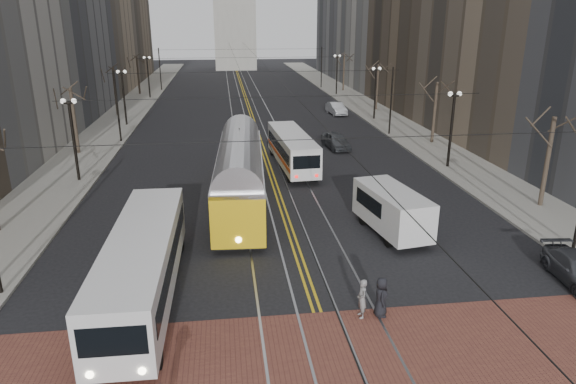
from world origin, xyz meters
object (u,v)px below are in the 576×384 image
object	(u,v)px
sedan_grey	(336,140)
pedestrian_b	(362,299)
streetcar	(240,179)
transit_bus	(143,267)
pedestrian_a	(381,297)
cargo_van	(392,212)
rear_bus	(292,151)
sedan_silver	(336,108)

from	to	relation	value
sedan_grey	pedestrian_b	distance (m)	27.20
streetcar	sedan_grey	bearing A→B (deg)	59.72
transit_bus	pedestrian_a	world-z (taller)	transit_bus
transit_bus	pedestrian_b	world-z (taller)	transit_bus
pedestrian_a	pedestrian_b	xyz separation A→B (m)	(-0.76, 0.00, -0.02)
pedestrian_a	streetcar	bearing A→B (deg)	29.59
streetcar	sedan_grey	xyz separation A→B (m)	(8.97, 13.62, -0.98)
streetcar	pedestrian_b	size ratio (longest dim) A/B	9.09
cargo_van	pedestrian_a	distance (m)	8.31
sedan_grey	pedestrian_b	size ratio (longest dim) A/B	2.65
transit_bus	pedestrian_b	xyz separation A→B (m)	(8.48, -2.48, -0.64)
cargo_van	streetcar	bearing A→B (deg)	135.97
rear_bus	pedestrian_a	size ratio (longest dim) A/B	6.24
streetcar	cargo_van	world-z (taller)	streetcar
transit_bus	pedestrian_a	distance (m)	9.59
rear_bus	pedestrian_b	size ratio (longest dim) A/B	6.39
rear_bus	streetcar	bearing A→B (deg)	-121.35
streetcar	sedan_silver	bearing A→B (deg)	70.37
streetcar	cargo_van	distance (m)	9.51
sedan_silver	sedan_grey	bearing A→B (deg)	-107.89
cargo_van	pedestrian_a	size ratio (longest dim) A/B	3.38
sedan_grey	rear_bus	bearing A→B (deg)	-138.11
rear_bus	pedestrian_b	world-z (taller)	rear_bus
sedan_grey	sedan_silver	size ratio (longest dim) A/B	0.97
streetcar	sedan_grey	distance (m)	16.34
streetcar	pedestrian_b	world-z (taller)	streetcar
sedan_grey	pedestrian_a	bearing A→B (deg)	-106.46
cargo_van	sedan_grey	distance (m)	19.05
sedan_silver	pedestrian_a	bearing A→B (deg)	-105.54
streetcar	pedestrian_b	xyz separation A→B (m)	(4.13, -13.15, -0.90)
transit_bus	streetcar	size ratio (longest dim) A/B	0.80
sedan_silver	pedestrian_a	world-z (taller)	pedestrian_a
sedan_grey	transit_bus	bearing A→B (deg)	-126.52
pedestrian_a	pedestrian_b	size ratio (longest dim) A/B	1.02
streetcar	sedan_grey	world-z (taller)	streetcar
rear_bus	pedestrian_b	xyz separation A→B (m)	(-0.17, -21.27, -0.52)
pedestrian_a	cargo_van	bearing A→B (deg)	-11.54
sedan_silver	pedestrian_a	size ratio (longest dim) A/B	2.67
transit_bus	sedan_silver	xyz separation A→B (m)	(17.01, 40.91, -0.73)
cargo_van	pedestrian_a	xyz separation A→B (m)	(-2.94, -7.76, -0.39)
streetcar	cargo_van	size ratio (longest dim) A/B	2.63
pedestrian_a	sedan_grey	bearing A→B (deg)	0.54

